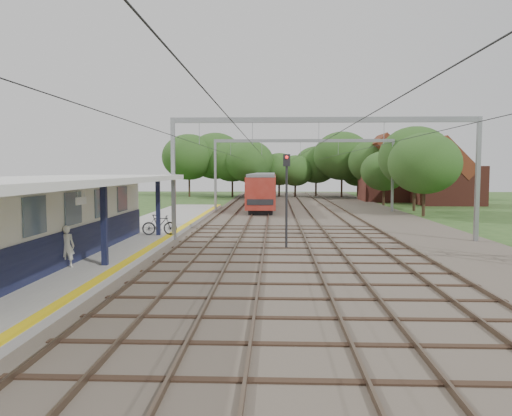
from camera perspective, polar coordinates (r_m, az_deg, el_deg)
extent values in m
plane|color=#2D4C1E|center=(13.74, -1.12, -12.88)|extent=(160.00, 160.00, 0.00)
cube|color=#473D33|center=(43.41, 6.44, -0.96)|extent=(18.00, 90.00, 0.10)
cube|color=gray|center=(28.60, -14.67, -3.60)|extent=(5.00, 52.00, 0.35)
cube|color=yellow|center=(28.01, -10.26, -3.32)|extent=(0.45, 52.00, 0.01)
cube|color=beige|center=(22.39, -23.40, -1.17)|extent=(3.20, 18.00, 3.40)
cube|color=black|center=(21.86, -19.48, -3.83)|extent=(0.06, 18.00, 1.40)
cube|color=slate|center=(21.70, -19.55, 0.10)|extent=(0.05, 16.00, 1.30)
cube|color=black|center=(20.34, -16.96, -1.81)|extent=(0.22, 0.22, 3.20)
cube|color=black|center=(28.96, -11.13, 0.09)|extent=(0.22, 0.22, 3.20)
cube|color=silver|center=(20.94, -21.99, 2.95)|extent=(6.40, 20.00, 0.24)
cube|color=white|center=(18.42, -19.36, 0.78)|extent=(0.06, 0.85, 0.26)
cube|color=brown|center=(43.56, -4.40, -0.76)|extent=(0.07, 88.00, 0.15)
cube|color=brown|center=(43.42, -2.52, -0.77)|extent=(0.07, 88.00, 0.15)
cube|color=brown|center=(43.32, -0.46, -0.77)|extent=(0.07, 88.00, 0.15)
cube|color=brown|center=(43.28, 1.44, -0.78)|extent=(0.07, 88.00, 0.15)
cube|color=brown|center=(43.31, 4.44, -0.79)|extent=(0.07, 88.00, 0.15)
cube|color=brown|center=(43.39, 6.33, -0.79)|extent=(0.07, 88.00, 0.15)
cube|color=brown|center=(43.61, 9.17, -0.80)|extent=(0.07, 88.00, 0.15)
cube|color=brown|center=(43.80, 11.04, -0.80)|extent=(0.07, 88.00, 0.15)
cube|color=gray|center=(28.69, -9.43, 3.18)|extent=(0.22, 0.22, 7.00)
cube|color=gray|center=(30.27, 24.00, 2.92)|extent=(0.22, 0.22, 7.00)
cube|color=gray|center=(28.37, 7.82, 9.96)|extent=(17.00, 0.20, 0.30)
cube|color=gray|center=(48.45, -4.67, 3.70)|extent=(0.22, 0.22, 7.00)
cube|color=gray|center=(49.40, 15.35, 3.57)|extent=(0.22, 0.22, 7.00)
cube|color=gray|center=(48.26, 5.47, 7.67)|extent=(17.00, 0.20, 0.30)
cylinder|color=black|center=(43.34, -3.49, 6.27)|extent=(0.02, 88.00, 0.02)
cylinder|color=black|center=(43.14, 0.50, 6.28)|extent=(0.02, 88.00, 0.02)
cylinder|color=black|center=(43.19, 5.44, 6.26)|extent=(0.02, 88.00, 0.02)
cylinder|color=black|center=(43.55, 10.20, 6.20)|extent=(0.02, 88.00, 0.02)
cylinder|color=#382619|center=(74.93, -6.10, 2.35)|extent=(0.28, 0.28, 2.88)
ellipsoid|color=#284F1C|center=(74.88, -6.12, 5.05)|extent=(6.72, 6.72, 5.76)
cylinder|color=#382619|center=(76.30, -1.41, 2.28)|extent=(0.28, 0.28, 2.52)
ellipsoid|color=#284F1C|center=(76.25, -1.42, 4.59)|extent=(5.88, 5.88, 5.04)
cylinder|color=#382619|center=(73.15, 3.14, 2.46)|extent=(0.28, 0.28, 3.24)
ellipsoid|color=#284F1C|center=(73.13, 3.15, 5.57)|extent=(7.56, 7.56, 6.48)
cylinder|color=#382619|center=(75.50, 7.68, 2.29)|extent=(0.28, 0.28, 2.70)
ellipsoid|color=#284F1C|center=(75.45, 7.70, 4.79)|extent=(6.30, 6.30, 5.40)
cylinder|color=#382619|center=(52.99, 17.20, 1.15)|extent=(0.28, 0.28, 2.52)
ellipsoid|color=#284F1C|center=(52.92, 17.27, 4.48)|extent=(5.88, 5.88, 5.04)
cylinder|color=#382619|center=(68.65, 14.15, 2.06)|extent=(0.28, 0.28, 2.88)
ellipsoid|color=#284F1C|center=(68.60, 14.20, 5.00)|extent=(6.72, 6.72, 5.76)
cube|color=brown|center=(62.50, 21.08, 2.43)|extent=(7.00, 6.00, 4.50)
cube|color=maroon|center=(62.49, 21.16, 5.31)|extent=(4.99, 6.12, 4.99)
cube|color=brown|center=(66.88, 15.36, 2.89)|extent=(8.00, 6.00, 5.00)
cube|color=maroon|center=(66.89, 15.42, 5.80)|extent=(5.52, 6.12, 5.52)
imported|color=silver|center=(20.43, -20.85, -4.12)|extent=(0.67, 0.52, 1.62)
imported|color=black|center=(29.03, -10.97, -1.89)|extent=(2.03, 0.87, 1.18)
cube|color=black|center=(51.24, 0.75, 0.19)|extent=(2.14, 15.29, 0.44)
cube|color=maroon|center=(51.14, 0.76, 2.05)|extent=(2.68, 16.62, 2.87)
cube|color=black|center=(51.13, 0.76, 2.37)|extent=(2.72, 15.29, 0.83)
cube|color=slate|center=(51.10, 0.76, 3.80)|extent=(2.46, 16.62, 0.28)
cube|color=black|center=(68.42, 1.11, 1.25)|extent=(2.14, 15.29, 0.44)
cube|color=maroon|center=(68.35, 1.11, 2.64)|extent=(2.68, 16.62, 2.87)
cube|color=black|center=(68.34, 1.11, 2.88)|extent=(2.72, 15.29, 0.83)
cube|color=slate|center=(68.32, 1.11, 3.95)|extent=(2.46, 16.62, 0.28)
cylinder|color=black|center=(25.24, 3.50, 0.18)|extent=(0.14, 0.14, 4.45)
cube|color=black|center=(25.17, 3.53, 5.47)|extent=(0.37, 0.26, 0.61)
sphere|color=red|center=(25.08, 3.54, 5.81)|extent=(0.16, 0.16, 0.16)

